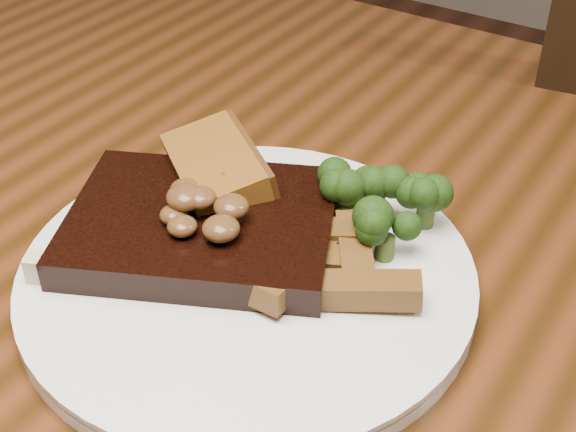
# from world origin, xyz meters

# --- Properties ---
(dining_table) EXTENTS (1.60, 0.90, 0.75)m
(dining_table) POSITION_xyz_m (0.00, 0.00, 0.66)
(dining_table) COLOR #4A220E
(dining_table) RESTS_ON ground
(plate) EXTENTS (0.33, 0.33, 0.01)m
(plate) POSITION_xyz_m (-0.01, -0.03, 0.76)
(plate) COLOR white
(plate) RESTS_ON dining_table
(steak) EXTENTS (0.22, 0.20, 0.03)m
(steak) POSITION_xyz_m (-0.05, -0.02, 0.78)
(steak) COLOR black
(steak) RESTS_ON plate
(steak_bone) EXTENTS (0.14, 0.08, 0.02)m
(steak_bone) POSITION_xyz_m (-0.05, -0.08, 0.77)
(steak_bone) COLOR #C3B897
(steak_bone) RESTS_ON plate
(mushroom_pile) EXTENTS (0.07, 0.07, 0.03)m
(mushroom_pile) POSITION_xyz_m (-0.05, -0.02, 0.80)
(mushroom_pile) COLOR #54391A
(mushroom_pile) RESTS_ON steak
(garlic_bread) EXTENTS (0.11, 0.10, 0.02)m
(garlic_bread) POSITION_xyz_m (-0.07, 0.02, 0.77)
(garlic_bread) COLOR #93591A
(garlic_bread) RESTS_ON plate
(potato_wedges) EXTENTS (0.10, 0.10, 0.02)m
(potato_wedges) POSITION_xyz_m (0.05, -0.02, 0.77)
(potato_wedges) COLOR brown
(potato_wedges) RESTS_ON plate
(broccoli_cluster) EXTENTS (0.08, 0.08, 0.04)m
(broccoli_cluster) POSITION_xyz_m (0.05, 0.06, 0.78)
(broccoli_cluster) COLOR #213C0D
(broccoli_cluster) RESTS_ON plate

